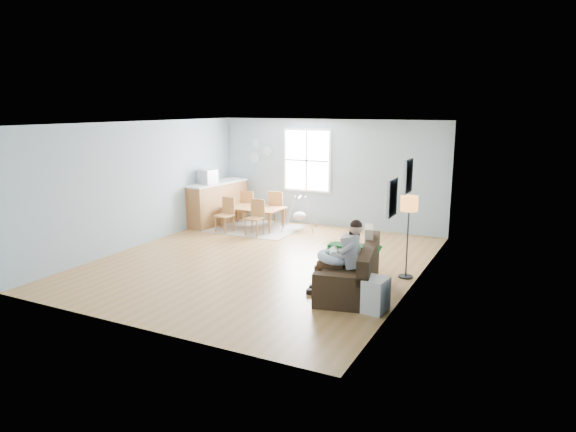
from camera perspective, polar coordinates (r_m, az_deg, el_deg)
The scene contains 22 objects.
room at distance 9.79m, azimuth -3.10°, elevation 8.64°, with size 8.40×9.40×3.90m.
window at distance 13.20m, azimuth 2.13°, elevation 6.18°, with size 1.32×0.08×1.62m.
pictures at distance 7.76m, azimuth 12.37°, elevation 3.24°, with size 0.05×1.34×0.74m.
wall_plates at distance 13.83m, azimuth -3.19°, elevation 7.19°, with size 0.67×0.02×0.66m.
sofa at distance 8.65m, azimuth 7.13°, elevation -6.36°, with size 1.24×2.11×0.80m.
green_throw at distance 9.22m, azimuth 7.24°, elevation -3.73°, with size 0.91×0.77×0.04m, color #135326.
beige_pillow at distance 8.99m, azimuth 8.94°, elevation -2.69°, with size 0.14×0.49×0.49m, color beige.
father at distance 8.28m, azimuth 6.07°, elevation -4.31°, with size 0.93×0.51×1.27m.
nursing_pillow at distance 8.32m, azimuth 5.06°, elevation -4.60°, with size 0.53×0.53×0.14m, color silver.
infant at distance 8.33m, azimuth 5.08°, elevation -4.02°, with size 0.23×0.36×0.13m.
toddler at distance 8.73m, azimuth 6.88°, elevation -3.53°, with size 0.52×0.33×0.77m.
floor_lamp at distance 9.20m, azimuth 13.29°, elevation 0.60°, with size 0.30×0.30×1.48m.
storage_cube at distance 7.86m, azimuth 9.15°, elevation -8.55°, with size 0.50×0.46×0.52m.
rug at distance 12.96m, azimuth -4.00°, elevation -1.33°, with size 2.30×1.75×0.01m, color #A49E96.
dining_table at distance 12.90m, azimuth -4.02°, elevation -0.19°, with size 1.53×0.86×0.54m, color brown.
chair_sw at distance 12.58m, azimuth -6.89°, elevation 0.37°, with size 0.42×0.42×0.84m.
chair_se at distance 12.17m, azimuth -3.60°, elevation 0.07°, with size 0.39×0.39×0.85m.
chair_nw at distance 13.54m, azimuth -4.39°, elevation 1.29°, with size 0.42×0.42×0.85m.
chair_ne at distance 13.15m, azimuth -1.24°, elevation 1.12°, with size 0.45×0.45×0.89m.
counter at distance 13.50m, azimuth -7.86°, elevation 1.50°, with size 0.77×2.00×1.09m.
monitor at distance 13.11m, azimuth -8.94°, elevation 4.34°, with size 0.45×0.43×0.36m.
baby_swing at distance 12.69m, azimuth 1.29°, elevation 0.10°, with size 1.01×1.03×0.82m.
Camera 1 is at (4.83, -8.49, 3.01)m, focal length 32.00 mm.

